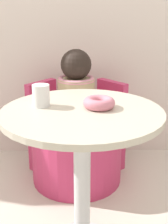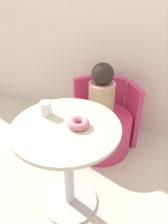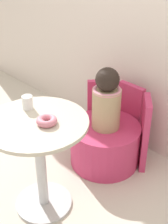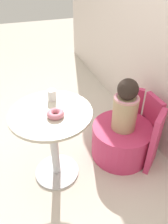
{
  "view_description": "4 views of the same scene",
  "coord_description": "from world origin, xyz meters",
  "views": [
    {
      "loc": [
        0.01,
        -1.2,
        1.13
      ],
      "look_at": [
        0.04,
        0.39,
        0.58
      ],
      "focal_mm": 50.0,
      "sensor_mm": 36.0,
      "label": 1
    },
    {
      "loc": [
        0.56,
        -0.92,
        1.5
      ],
      "look_at": [
        -0.02,
        0.35,
        0.6
      ],
      "focal_mm": 35.0,
      "sensor_mm": 36.0,
      "label": 2
    },
    {
      "loc": [
        1.42,
        -0.96,
        1.77
      ],
      "look_at": [
        0.06,
        0.37,
        0.65
      ],
      "focal_mm": 50.0,
      "sensor_mm": 36.0,
      "label": 3
    },
    {
      "loc": [
        1.41,
        -0.22,
        1.72
      ],
      "look_at": [
        0.0,
        0.27,
        0.64
      ],
      "focal_mm": 35.0,
      "sensor_mm": 36.0,
      "label": 4
    }
  ],
  "objects": [
    {
      "name": "ground_plane",
      "position": [
        0.0,
        0.0,
        0.0
      ],
      "size": [
        12.0,
        12.0,
        0.0
      ],
      "primitive_type": "plane",
      "color": "beige"
    },
    {
      "name": "back_wall",
      "position": [
        0.0,
        1.13,
        1.2
      ],
      "size": [
        6.0,
        0.06,
        2.4
      ],
      "color": "silver",
      "rests_on": "ground_plane"
    },
    {
      "name": "round_table",
      "position": [
        0.02,
        -0.01,
        0.52
      ],
      "size": [
        0.66,
        0.66,
        0.73
      ],
      "color": "silver",
      "rests_on": "ground_plane"
    },
    {
      "name": "tub_chair",
      "position": [
        0.0,
        0.67,
        0.18
      ],
      "size": [
        0.59,
        0.59,
        0.36
      ],
      "color": "#C63360",
      "rests_on": "ground_plane"
    },
    {
      "name": "booth_backrest",
      "position": [
        0.0,
        0.92,
        0.31
      ],
      "size": [
        0.69,
        0.25,
        0.63
      ],
      "color": "#C63360",
      "rests_on": "ground_plane"
    },
    {
      "name": "child_figure",
      "position": [
        0.0,
        0.67,
        0.6
      ],
      "size": [
        0.23,
        0.23,
        0.52
      ],
      "color": "tan",
      "rests_on": "tub_chair"
    },
    {
      "name": "donut",
      "position": [
        0.1,
        0.01,
        0.75
      ],
      "size": [
        0.13,
        0.13,
        0.04
      ],
      "color": "pink",
      "rests_on": "round_table"
    },
    {
      "name": "cup",
      "position": [
        -0.14,
        0.04,
        0.77
      ],
      "size": [
        0.07,
        0.07,
        0.09
      ],
      "color": "white",
      "rests_on": "round_table"
    }
  ]
}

